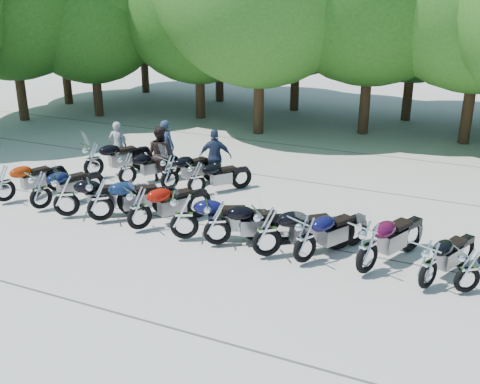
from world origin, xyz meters
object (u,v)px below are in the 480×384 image
at_px(motorcycle_7, 267,231).
at_px(rider_2, 215,157).
at_px(motorcycle_5, 184,215).
at_px(motorcycle_8, 305,238).
at_px(motorcycle_2, 66,195).
at_px(motorcycle_6, 217,222).
at_px(motorcycle_4, 139,207).
at_px(motorcycle_1, 40,189).
at_px(motorcycle_10, 429,264).
at_px(motorcycle_3, 100,199).
at_px(motorcycle_13, 93,159).
at_px(motorcycle_14, 127,168).
at_px(rider_3, 166,146).
at_px(motorcycle_15, 169,172).
at_px(motorcycle_11, 468,270).
at_px(motorcycle_0, 3,183).
at_px(motorcycle_9, 368,246).
at_px(rider_0, 118,145).
at_px(rider_1, 160,153).

distance_m(motorcycle_7, rider_2, 5.49).
relative_size(motorcycle_5, motorcycle_8, 1.05).
xyz_separation_m(motorcycle_2, motorcycle_6, (4.53, 0.10, -0.03)).
relative_size(motorcycle_4, rider_2, 1.35).
xyz_separation_m(motorcycle_1, motorcycle_10, (10.49, -0.09, -0.02)).
xyz_separation_m(motorcycle_3, motorcycle_13, (-2.51, 2.89, -0.02)).
relative_size(motorcycle_10, motorcycle_14, 1.02).
height_order(motorcycle_7, motorcycle_14, motorcycle_7).
height_order(motorcycle_4, rider_3, rider_3).
bearing_deg(motorcycle_15, motorcycle_7, 170.17).
height_order(motorcycle_1, motorcycle_14, motorcycle_1).
height_order(motorcycle_8, motorcycle_11, motorcycle_8).
bearing_deg(motorcycle_4, motorcycle_2, 34.29).
bearing_deg(rider_2, motorcycle_0, 18.88).
height_order(motorcycle_1, motorcycle_5, motorcycle_5).
bearing_deg(motorcycle_10, motorcycle_5, 22.58).
bearing_deg(motorcycle_1, motorcycle_5, -158.61).
xyz_separation_m(motorcycle_9, motorcycle_10, (1.30, -0.12, -0.08)).
bearing_deg(motorcycle_13, motorcycle_9, -166.56).
distance_m(motorcycle_0, motorcycle_2, 2.43).
height_order(motorcycle_14, rider_2, rider_2).
bearing_deg(motorcycle_4, motorcycle_14, -18.09).
height_order(motorcycle_3, rider_2, rider_2).
bearing_deg(motorcycle_14, motorcycle_7, -175.12).
height_order(motorcycle_8, rider_0, rider_0).
bearing_deg(rider_1, rider_3, -60.87).
height_order(motorcycle_10, rider_1, rider_1).
xyz_separation_m(motorcycle_2, motorcycle_8, (6.75, 0.11, -0.03)).
distance_m(motorcycle_9, rider_2, 7.07).
bearing_deg(motorcycle_3, rider_2, -61.54).
xyz_separation_m(motorcycle_7, rider_3, (-5.60, 4.74, 0.18)).
bearing_deg(motorcycle_11, motorcycle_9, 54.04).
xyz_separation_m(motorcycle_2, motorcycle_4, (2.30, 0.10, -0.01)).
xyz_separation_m(motorcycle_4, motorcycle_7, (3.56, -0.07, 0.03)).
distance_m(motorcycle_2, rider_0, 4.56).
relative_size(motorcycle_1, rider_0, 1.37).
distance_m(motorcycle_3, rider_3, 4.72).
distance_m(motorcycle_13, rider_3, 2.47).
bearing_deg(motorcycle_8, motorcycle_14, 5.52).
height_order(motorcycle_7, rider_2, rider_2).
xyz_separation_m(motorcycle_6, motorcycle_8, (2.22, 0.00, 0.00)).
relative_size(rider_1, rider_3, 1.02).
bearing_deg(motorcycle_7, motorcycle_3, 48.04).
xyz_separation_m(motorcycle_6, motorcycle_14, (-4.57, 2.77, -0.05)).
bearing_deg(motorcycle_5, motorcycle_7, -116.88).
bearing_deg(motorcycle_10, motorcycle_13, 7.44).
xyz_separation_m(motorcycle_1, motorcycle_6, (5.58, -0.05, 0.02)).
distance_m(motorcycle_4, motorcycle_8, 4.46).
height_order(motorcycle_1, motorcycle_4, motorcycle_4).
bearing_deg(motorcycle_0, motorcycle_10, -159.18).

